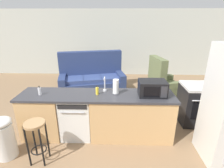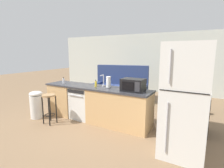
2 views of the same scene
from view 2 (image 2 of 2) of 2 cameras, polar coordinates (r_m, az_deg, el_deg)
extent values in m
plane|color=#896B4C|center=(4.79, -6.77, -11.30)|extent=(24.00, 24.00, 0.00)
cube|color=beige|center=(8.14, 12.87, 6.77)|extent=(10.00, 0.06, 2.60)
cube|color=tan|center=(5.24, -15.04, -4.75)|extent=(0.75, 0.62, 0.86)
cube|color=tan|center=(4.23, 2.21, -8.00)|extent=(1.55, 0.62, 0.86)
cube|color=#333338|center=(4.46, -5.45, -1.11)|extent=(2.94, 0.66, 0.04)
cube|color=brown|center=(4.70, -5.28, -11.21)|extent=(2.86, 0.56, 0.08)
cube|color=silver|center=(4.81, -9.28, -6.02)|extent=(0.58, 0.58, 0.84)
cube|color=black|center=(4.50, -11.79, -2.48)|extent=(0.52, 0.01, 0.08)
cylinder|color=#B2B2B7|center=(4.51, -11.86, -3.75)|extent=(0.44, 0.02, 0.02)
cube|color=black|center=(4.34, 24.20, -8.54)|extent=(0.76, 0.64, 0.85)
cube|color=black|center=(4.01, 23.75, -9.35)|extent=(0.53, 0.01, 0.43)
cylinder|color=silver|center=(3.92, 23.95, -6.29)|extent=(0.61, 0.03, 0.03)
cube|color=silver|center=(4.22, 24.64, -2.73)|extent=(0.76, 0.64, 0.05)
torus|color=black|center=(4.11, 22.12, -2.61)|extent=(0.16, 0.16, 0.01)
torus|color=black|center=(4.08, 26.88, -3.05)|extent=(0.16, 0.16, 0.01)
torus|color=black|center=(4.36, 22.59, -1.94)|extent=(0.16, 0.16, 0.01)
torus|color=black|center=(4.33, 27.07, -2.35)|extent=(0.16, 0.16, 0.01)
cube|color=silver|center=(3.14, 22.80, -5.28)|extent=(0.72, 0.70, 1.92)
cylinder|color=#B2B2B7|center=(2.71, 18.48, 5.44)|extent=(0.02, 0.02, 0.51)
cylinder|color=#B2B2B7|center=(2.94, 17.40, -13.52)|extent=(0.02, 0.02, 0.83)
cube|color=black|center=(2.74, 22.17, -2.44)|extent=(0.68, 0.01, 0.01)
cube|color=black|center=(3.93, 6.92, -0.30)|extent=(0.50, 0.36, 0.28)
cube|color=black|center=(3.78, 5.21, -0.68)|extent=(0.27, 0.01, 0.18)
cube|color=#2D2D33|center=(3.70, 8.23, -0.98)|extent=(0.11, 0.01, 0.21)
cylinder|color=silver|center=(4.50, -2.76, -0.52)|extent=(0.07, 0.07, 0.03)
cylinder|color=silver|center=(4.48, -2.78, 1.30)|extent=(0.02, 0.02, 0.26)
cylinder|color=silver|center=(4.40, -3.28, 2.85)|extent=(0.02, 0.14, 0.02)
cylinder|color=#4C4C51|center=(4.30, -1.14, -1.15)|extent=(0.14, 0.14, 0.01)
cylinder|color=white|center=(4.27, -1.15, 0.71)|extent=(0.11, 0.11, 0.27)
cylinder|color=yellow|center=(4.44, -5.29, 0.01)|extent=(0.06, 0.06, 0.14)
cylinder|color=black|center=(4.42, -5.31, 1.14)|extent=(0.02, 0.02, 0.04)
cylinder|color=silver|center=(5.08, -15.53, 0.98)|extent=(0.06, 0.06, 0.14)
cylinder|color=black|center=(5.07, -15.58, 1.97)|extent=(0.02, 0.02, 0.04)
sphere|color=#B2B2B7|center=(4.06, 26.92, -1.79)|extent=(0.17, 0.17, 0.17)
sphere|color=black|center=(4.05, 27.03, -0.48)|extent=(0.03, 0.03, 0.03)
cone|color=#B2B2B7|center=(4.06, 28.08, -1.66)|extent=(0.08, 0.04, 0.06)
cylinder|color=tan|center=(4.56, -19.99, -3.51)|extent=(0.32, 0.32, 0.04)
cylinder|color=black|center=(4.67, -21.67, -8.00)|extent=(0.03, 0.03, 0.70)
cylinder|color=black|center=(4.50, -19.87, -8.55)|extent=(0.03, 0.03, 0.70)
cylinder|color=black|center=(4.81, -19.57, -7.36)|extent=(0.03, 0.03, 0.70)
cylinder|color=black|center=(4.64, -17.75, -7.87)|extent=(0.03, 0.03, 0.70)
torus|color=black|center=(4.70, -19.62, -9.45)|extent=(0.25, 0.25, 0.02)
cylinder|color=white|center=(5.18, -23.36, -6.80)|extent=(0.34, 0.34, 0.62)
ellipsoid|color=white|center=(5.10, -23.65, -2.92)|extent=(0.35, 0.35, 0.14)
cube|color=navy|center=(6.64, 2.74, -3.24)|extent=(2.15, 1.33, 0.42)
cube|color=navy|center=(6.87, 3.43, 0.83)|extent=(2.00, 0.69, 1.27)
cube|color=navy|center=(6.88, -4.55, -1.92)|extent=(0.40, 0.92, 0.62)
cube|color=navy|center=(6.46, 10.52, -2.86)|extent=(0.40, 0.92, 0.62)
cube|color=#35477D|center=(6.68, -1.93, -0.77)|extent=(0.69, 0.74, 0.12)
cube|color=#35477D|center=(6.53, 2.65, -1.03)|extent=(0.69, 0.74, 0.12)
cube|color=#35477D|center=(6.43, 7.42, -1.30)|extent=(0.69, 0.74, 0.12)
cube|color=#667047|center=(5.81, 22.09, -6.05)|extent=(0.96, 1.00, 0.40)
cube|color=#667047|center=(5.70, 19.35, -2.03)|extent=(0.37, 0.87, 1.20)
cube|color=#667047|center=(5.46, 22.39, -6.27)|extent=(0.82, 0.32, 0.55)
cube|color=#667047|center=(6.13, 21.91, -4.50)|extent=(0.82, 0.32, 0.55)
camera|label=1|loc=(2.28, -47.45, 19.38)|focal=28.00mm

